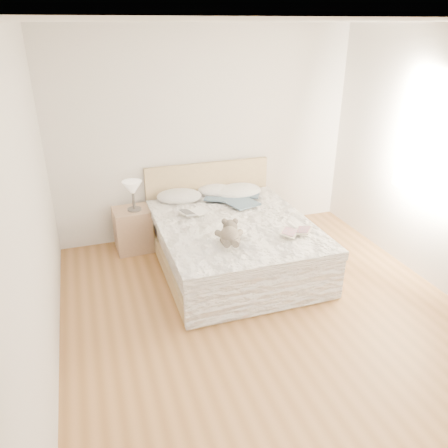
% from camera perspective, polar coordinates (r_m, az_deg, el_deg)
% --- Properties ---
extents(floor, '(4.00, 4.50, 0.00)m').
position_cam_1_polar(floor, '(4.47, 6.22, -12.41)').
color(floor, brown).
rests_on(floor, ground).
extents(ceiling, '(4.00, 4.50, 0.00)m').
position_cam_1_polar(ceiling, '(3.57, 8.39, 24.72)').
color(ceiling, white).
rests_on(ceiling, ground).
extents(wall_back, '(4.00, 0.02, 2.70)m').
position_cam_1_polar(wall_back, '(5.83, -2.39, 11.46)').
color(wall_back, silver).
rests_on(wall_back, ground).
extents(wall_left, '(0.02, 4.50, 2.70)m').
position_cam_1_polar(wall_left, '(3.50, -24.02, 0.03)').
color(wall_left, silver).
rests_on(wall_left, ground).
extents(window, '(0.02, 1.30, 1.10)m').
position_cam_1_polar(window, '(5.14, 26.40, 8.26)').
color(window, white).
rests_on(window, wall_right).
extents(bed, '(1.72, 2.14, 1.00)m').
position_cam_1_polar(bed, '(5.24, 1.05, -2.29)').
color(bed, tan).
rests_on(bed, floor).
extents(nightstand, '(0.47, 0.42, 0.56)m').
position_cam_1_polar(nightstand, '(5.72, -11.79, -0.73)').
color(nightstand, '#A08060').
rests_on(nightstand, floor).
extents(table_lamp, '(0.26, 0.26, 0.38)m').
position_cam_1_polar(table_lamp, '(5.48, -11.85, 4.41)').
color(table_lamp, '#4A4440').
rests_on(table_lamp, nightstand).
extents(pillow_left, '(0.65, 0.52, 0.18)m').
position_cam_1_polar(pillow_left, '(5.72, -5.88, 3.63)').
color(pillow_left, silver).
rests_on(pillow_left, bed).
extents(pillow_middle, '(0.64, 0.57, 0.16)m').
position_cam_1_polar(pillow_middle, '(5.88, -0.92, 4.36)').
color(pillow_middle, white).
rests_on(pillow_middle, bed).
extents(pillow_right, '(0.67, 0.49, 0.19)m').
position_cam_1_polar(pillow_right, '(5.86, 1.89, 4.28)').
color(pillow_right, white).
rests_on(pillow_right, bed).
extents(blouse, '(0.68, 0.70, 0.02)m').
position_cam_1_polar(blouse, '(5.56, 1.94, 3.01)').
color(blouse, '#374D60').
rests_on(blouse, bed).
extents(photo_book, '(0.38, 0.31, 0.02)m').
position_cam_1_polar(photo_book, '(5.24, -4.03, 1.54)').
color(photo_book, white).
rests_on(photo_book, bed).
extents(childrens_book, '(0.41, 0.40, 0.02)m').
position_cam_1_polar(childrens_book, '(4.79, 9.42, -1.04)').
color(childrens_book, beige).
rests_on(childrens_book, bed).
extents(teddy_bear, '(0.34, 0.42, 0.19)m').
position_cam_1_polar(teddy_bear, '(4.49, 0.73, -2.27)').
color(teddy_bear, '#61574A').
rests_on(teddy_bear, bed).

